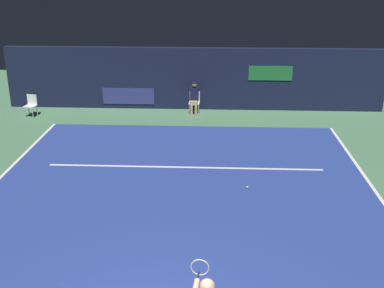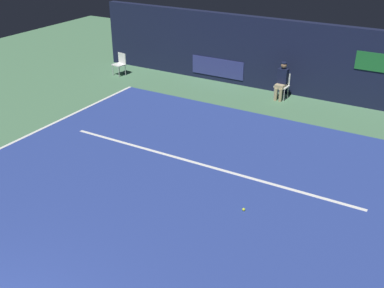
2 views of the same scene
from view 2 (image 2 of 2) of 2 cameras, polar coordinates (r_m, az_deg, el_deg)
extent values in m
plane|color=#4C7A56|center=(10.52, -4.51, -7.46)|extent=(31.93, 31.93, 0.00)
cube|color=navy|center=(10.51, -4.51, -7.43)|extent=(10.70, 12.17, 0.01)
cube|color=white|center=(12.05, 1.20, -2.54)|extent=(8.35, 0.10, 0.01)
cube|color=#141933|center=(17.06, 11.95, 10.38)|extent=(15.91, 0.30, 2.60)
cube|color=navy|center=(18.16, 3.16, 9.40)|extent=(2.20, 0.04, 0.70)
cube|color=#1E6B2D|center=(16.17, 22.64, 9.15)|extent=(1.80, 0.04, 0.60)
cube|color=white|center=(16.61, 10.98, 6.98)|extent=(0.46, 0.42, 0.04)
cube|color=white|center=(16.71, 11.33, 7.91)|extent=(0.42, 0.05, 0.42)
cylinder|color=#B2B2B7|center=(16.60, 10.09, 6.21)|extent=(0.03, 0.03, 0.46)
cylinder|color=#B2B2B7|center=(16.47, 11.28, 5.94)|extent=(0.03, 0.03, 0.46)
cylinder|color=#B2B2B7|center=(16.90, 10.57, 6.53)|extent=(0.03, 0.03, 0.46)
cylinder|color=#B2B2B7|center=(16.77, 11.74, 6.27)|extent=(0.03, 0.03, 0.46)
cube|color=tan|center=(16.52, 10.89, 7.04)|extent=(0.34, 0.42, 0.14)
cylinder|color=tan|center=(16.49, 10.27, 6.05)|extent=(0.11, 0.11, 0.46)
cylinder|color=tan|center=(16.43, 10.84, 5.92)|extent=(0.11, 0.11, 0.46)
cube|color=#141933|center=(16.53, 11.15, 8.23)|extent=(0.35, 0.24, 0.52)
sphere|color=#8C6647|center=(16.42, 11.27, 9.49)|extent=(0.20, 0.20, 0.20)
cylinder|color=#141933|center=(16.39, 11.29, 9.79)|extent=(0.19, 0.19, 0.04)
cube|color=white|center=(19.10, -9.03, 9.63)|extent=(0.50, 0.47, 0.04)
cube|color=white|center=(19.16, -8.63, 10.43)|extent=(0.42, 0.10, 0.42)
cylinder|color=#B2B2B7|center=(19.20, -9.74, 8.97)|extent=(0.03, 0.03, 0.44)
cylinder|color=#B2B2B7|center=(18.92, -9.00, 8.77)|extent=(0.03, 0.03, 0.44)
cylinder|color=#B2B2B7|center=(19.41, -8.98, 9.22)|extent=(0.03, 0.03, 0.44)
cylinder|color=#B2B2B7|center=(19.14, -8.23, 9.02)|extent=(0.03, 0.03, 0.44)
sphere|color=#CCE033|center=(10.31, 6.39, -8.02)|extent=(0.07, 0.07, 0.07)
camera|label=1|loc=(5.82, -101.50, -6.16)|focal=44.36mm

